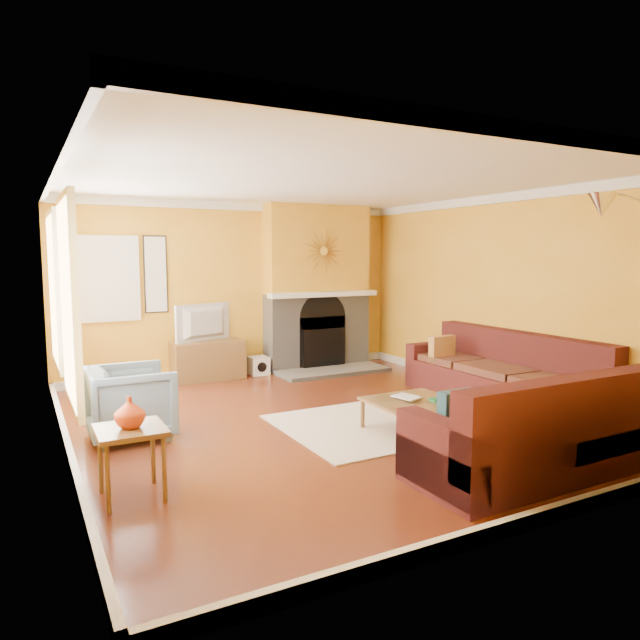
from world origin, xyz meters
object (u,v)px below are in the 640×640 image
media_console (208,360)px  sectional_sofa (459,385)px  armchair (131,402)px  coffee_table (416,417)px  side_table (132,463)px

media_console → sectional_sofa: bearing=-63.7°
media_console → armchair: (-1.54, -2.38, 0.08)m
coffee_table → side_table: size_ratio=1.61×
sectional_sofa → media_console: bearing=116.3°
media_console → side_table: (-1.79, -3.90, -0.01)m
sectional_sofa → coffee_table: sectional_sofa is taller
sectional_sofa → armchair: sectional_sofa is taller
armchair → media_console: bearing=-32.9°
coffee_table → armchair: armchair is taller
sectional_sofa → armchair: 3.53m
sectional_sofa → coffee_table: (-0.63, -0.04, -0.27)m
sectional_sofa → coffee_table: bearing=-176.6°
side_table → media_console: bearing=65.3°
coffee_table → side_table: (-2.94, -0.27, 0.10)m
sectional_sofa → armchair: bearing=159.8°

